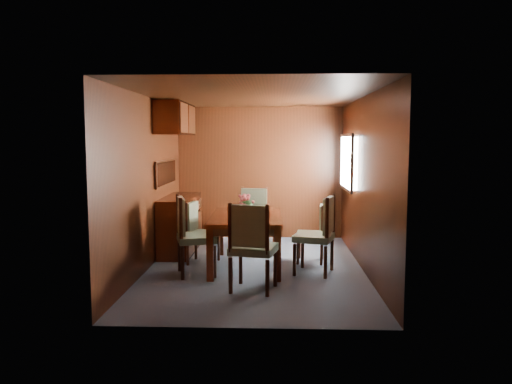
{
  "coord_description": "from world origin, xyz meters",
  "views": [
    {
      "loc": [
        0.28,
        -6.87,
        1.8
      ],
      "look_at": [
        0.0,
        0.3,
        1.05
      ],
      "focal_mm": 35.0,
      "sensor_mm": 36.0,
      "label": 1
    }
  ],
  "objects_px": {
    "sideboard": "(180,224)",
    "flower_centerpiece": "(246,205)",
    "dining_table": "(246,223)",
    "chair_head": "(252,242)",
    "chair_left_near": "(190,231)",
    "chair_right_near": "(320,230)"
  },
  "relations": [
    {
      "from": "sideboard",
      "to": "chair_left_near",
      "type": "height_order",
      "value": "chair_left_near"
    },
    {
      "from": "chair_head",
      "to": "flower_centerpiece",
      "type": "xyz_separation_m",
      "value": [
        -0.14,
        1.29,
        0.28
      ]
    },
    {
      "from": "sideboard",
      "to": "chair_right_near",
      "type": "xyz_separation_m",
      "value": [
        2.13,
        -1.24,
        0.14
      ]
    },
    {
      "from": "sideboard",
      "to": "chair_right_near",
      "type": "bearing_deg",
      "value": -30.26
    },
    {
      "from": "dining_table",
      "to": "chair_head",
      "type": "height_order",
      "value": "chair_head"
    },
    {
      "from": "sideboard",
      "to": "dining_table",
      "type": "xyz_separation_m",
      "value": [
        1.12,
        -0.92,
        0.19
      ]
    },
    {
      "from": "sideboard",
      "to": "dining_table",
      "type": "height_order",
      "value": "sideboard"
    },
    {
      "from": "chair_left_near",
      "to": "flower_centerpiece",
      "type": "height_order",
      "value": "chair_left_near"
    },
    {
      "from": "chair_head",
      "to": "flower_centerpiece",
      "type": "distance_m",
      "value": 1.33
    },
    {
      "from": "sideboard",
      "to": "dining_table",
      "type": "relative_size",
      "value": 0.88
    },
    {
      "from": "sideboard",
      "to": "flower_centerpiece",
      "type": "height_order",
      "value": "flower_centerpiece"
    },
    {
      "from": "dining_table",
      "to": "chair_left_near",
      "type": "bearing_deg",
      "value": -149.07
    },
    {
      "from": "sideboard",
      "to": "flower_centerpiece",
      "type": "xyz_separation_m",
      "value": [
        1.11,
        -0.81,
        0.43
      ]
    },
    {
      "from": "chair_left_near",
      "to": "chair_head",
      "type": "distance_m",
      "value": 1.12
    },
    {
      "from": "chair_left_near",
      "to": "chair_head",
      "type": "bearing_deg",
      "value": 33.77
    },
    {
      "from": "flower_centerpiece",
      "to": "chair_right_near",
      "type": "bearing_deg",
      "value": -23.06
    },
    {
      "from": "sideboard",
      "to": "chair_left_near",
      "type": "distance_m",
      "value": 1.43
    },
    {
      "from": "dining_table",
      "to": "chair_left_near",
      "type": "relative_size",
      "value": 1.5
    },
    {
      "from": "chair_right_near",
      "to": "chair_head",
      "type": "xyz_separation_m",
      "value": [
        -0.88,
        -0.85,
        0.01
      ]
    },
    {
      "from": "chair_left_near",
      "to": "chair_right_near",
      "type": "bearing_deg",
      "value": 78.39
    },
    {
      "from": "dining_table",
      "to": "chair_right_near",
      "type": "height_order",
      "value": "chair_right_near"
    },
    {
      "from": "dining_table",
      "to": "chair_left_near",
      "type": "distance_m",
      "value": 0.85
    }
  ]
}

